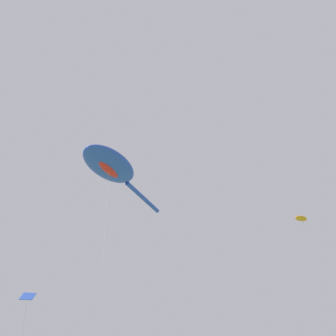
% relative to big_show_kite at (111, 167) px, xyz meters
% --- Properties ---
extents(big_show_kite, '(10.86, 9.99, 19.67)m').
position_rel_big_show_kite_xyz_m(big_show_kite, '(0.00, 0.00, 0.00)').
color(big_show_kite, blue).
rests_on(big_show_kite, ground).
extents(small_kite_diamond_red, '(2.24, 4.86, 8.86)m').
position_rel_big_show_kite_xyz_m(small_kite_diamond_red, '(-3.63, 3.05, -10.89)').
color(small_kite_diamond_red, blue).
rests_on(small_kite_diamond_red, ground).
extents(small_kite_bird_shape, '(3.86, 0.74, 11.61)m').
position_rel_big_show_kite_xyz_m(small_kite_bird_shape, '(8.05, -11.31, -7.80)').
color(small_kite_bird_shape, orange).
rests_on(small_kite_bird_shape, ground).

